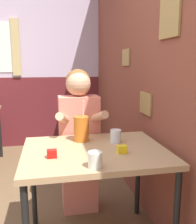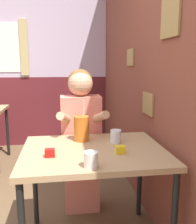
{
  "view_description": "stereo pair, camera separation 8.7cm",
  "coord_description": "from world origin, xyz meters",
  "views": [
    {
      "loc": [
        0.54,
        -1.29,
        1.3
      ],
      "look_at": [
        0.88,
        0.43,
        0.96
      ],
      "focal_mm": 40.0,
      "sensor_mm": 36.0,
      "label": 1
    },
    {
      "loc": [
        0.63,
        -1.3,
        1.3
      ],
      "look_at": [
        0.88,
        0.43,
        0.96
      ],
      "focal_mm": 40.0,
      "sensor_mm": 36.0,
      "label": 2
    }
  ],
  "objects": [
    {
      "name": "condiment_ketchup",
      "position": [
        0.55,
        0.18,
        0.76
      ],
      "size": [
        0.06,
        0.04,
        0.05
      ],
      "color": "#B7140F",
      "rests_on": "main_table"
    },
    {
      "name": "back_wall",
      "position": [
        -0.01,
        2.79,
        1.36
      ],
      "size": [
        5.7,
        0.09,
        2.7
      ],
      "color": "silver",
      "rests_on": "ground_plane"
    },
    {
      "name": "glass_center",
      "position": [
        0.78,
        -0.01,
        0.78
      ],
      "size": [
        0.08,
        0.08,
        0.09
      ],
      "color": "silver",
      "rests_on": "main_table"
    },
    {
      "name": "main_table",
      "position": [
        0.83,
        0.28,
        0.66
      ],
      "size": [
        0.95,
        0.74,
        0.74
      ],
      "color": "tan",
      "rests_on": "ground_plane"
    },
    {
      "name": "brick_wall_right",
      "position": [
        1.38,
        1.38,
        1.35
      ],
      "size": [
        0.08,
        4.76,
        2.7
      ],
      "color": "brown",
      "rests_on": "ground_plane"
    },
    {
      "name": "glass_near_pitcher",
      "position": [
        1.01,
        0.41,
        0.78
      ],
      "size": [
        0.08,
        0.08,
        0.09
      ],
      "color": "silver",
      "rests_on": "main_table"
    },
    {
      "name": "cocktail_pitcher",
      "position": [
        0.77,
        0.49,
        0.83
      ],
      "size": [
        0.11,
        0.11,
        0.3
      ],
      "color": "#C6661E",
      "rests_on": "main_table"
    },
    {
      "name": "person_seated",
      "position": [
        0.79,
        0.79,
        0.67
      ],
      "size": [
        0.42,
        0.41,
        1.26
      ],
      "color": "#EA7F6B",
      "rests_on": "ground_plane"
    },
    {
      "name": "condiment_mustard",
      "position": [
        0.99,
        0.18,
        0.76
      ],
      "size": [
        0.06,
        0.04,
        0.05
      ],
      "color": "yellow",
      "rests_on": "main_table"
    }
  ]
}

